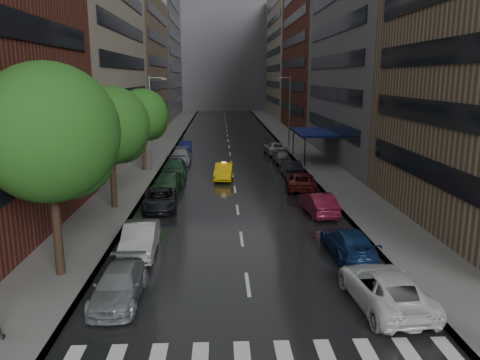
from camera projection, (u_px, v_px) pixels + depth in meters
name	position (u px, v px, depth m)	size (l,w,h in m)	color
ground	(254.00, 332.00, 16.96)	(220.00, 220.00, 0.00)	gray
road	(228.00, 143.00, 65.73)	(14.00, 140.00, 0.01)	black
sidewalk_left	(164.00, 142.00, 65.34)	(4.00, 140.00, 0.15)	gray
sidewalk_right	(292.00, 142.00, 66.09)	(4.00, 140.00, 0.15)	gray
buildings_left	(127.00, 30.00, 70.22)	(8.00, 108.00, 38.00)	maroon
buildings_right	(328.00, 36.00, 69.64)	(8.05, 109.10, 36.00)	#937A5B
building_far	(224.00, 51.00, 128.60)	(40.00, 14.00, 32.00)	slate
tree_near	(49.00, 133.00, 20.24)	(6.12, 6.12, 9.75)	#382619
tree_mid	(110.00, 126.00, 31.53)	(5.35, 5.35, 8.53)	#382619
tree_far	(142.00, 115.00, 44.65)	(5.01, 5.01, 7.99)	#382619
taxi	(224.00, 171.00, 42.16)	(1.54, 4.41, 1.45)	#EFB60C
parked_cars_left	(168.00, 182.00, 37.89)	(2.66, 42.85, 1.57)	gray
parked_cars_right	(305.00, 187.00, 36.19)	(2.91, 43.44, 1.52)	white
street_lamp_left	(152.00, 121.00, 44.84)	(1.74, 0.22, 9.00)	gray
street_lamp_right	(289.00, 110.00, 60.12)	(1.74, 0.22, 9.00)	gray
awning	(313.00, 132.00, 50.80)	(4.00, 8.00, 3.12)	navy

